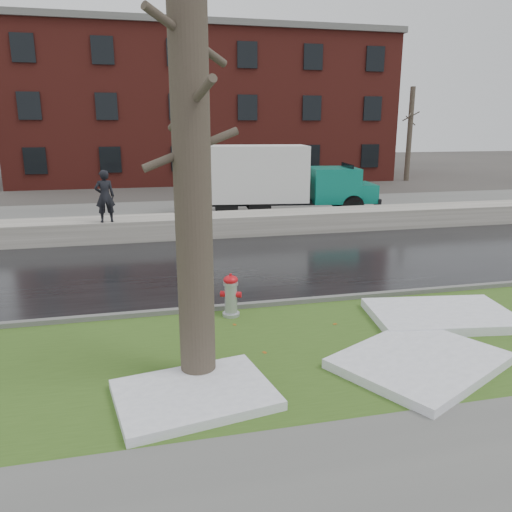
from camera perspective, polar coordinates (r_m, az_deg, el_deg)
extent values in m
plane|color=#47423D|center=(10.23, 4.67, -7.63)|extent=(120.00, 120.00, 0.00)
cube|color=#36531B|center=(9.14, 7.10, -10.38)|extent=(60.00, 4.50, 0.04)
cube|color=slate|center=(6.29, 20.04, -24.12)|extent=(60.00, 3.00, 0.05)
cube|color=black|center=(14.34, -0.80, -0.93)|extent=(60.00, 7.00, 0.03)
cube|color=slate|center=(22.53, -5.47, 4.76)|extent=(60.00, 9.00, 0.03)
cube|color=slate|center=(11.10, 3.10, -5.39)|extent=(60.00, 0.15, 0.14)
cube|color=beige|center=(18.28, -3.65, 3.62)|extent=(60.00, 1.60, 0.75)
cube|color=maroon|center=(39.32, -6.20, 16.26)|extent=(26.00, 12.00, 10.00)
cylinder|color=brown|center=(35.13, -18.65, 12.93)|extent=(0.36, 0.36, 6.50)
cylinder|color=brown|center=(35.13, -18.78, 14.48)|extent=(0.84, 1.62, 0.73)
cylinder|color=brown|center=(35.15, -18.91, 15.94)|extent=(1.08, 1.26, 0.66)
cylinder|color=brown|center=(35.13, -18.70, 13.50)|extent=(1.40, 0.61, 0.63)
cylinder|color=brown|center=(38.06, 17.14, 13.13)|extent=(0.36, 0.36, 6.50)
cylinder|color=brown|center=(38.05, 17.25, 14.55)|extent=(0.84, 1.62, 0.73)
cylinder|color=brown|center=(38.07, 17.36, 15.90)|extent=(1.08, 1.26, 0.66)
cylinder|color=brown|center=(38.05, 17.18, 13.65)|extent=(1.40, 0.61, 0.63)
cylinder|color=#B0B3B8|center=(10.34, -2.89, -4.80)|extent=(0.33, 0.33, 0.78)
ellipsoid|color=red|center=(10.21, -2.91, -2.73)|extent=(0.39, 0.39, 0.18)
cylinder|color=red|center=(10.19, -2.92, -2.19)|extent=(0.07, 0.07, 0.06)
cylinder|color=red|center=(10.34, -3.77, -4.34)|extent=(0.15, 0.16, 0.12)
cylinder|color=red|center=(10.28, -2.00, -4.44)|extent=(0.15, 0.16, 0.12)
cylinder|color=#B0B3B8|center=(10.46, -2.72, -4.10)|extent=(0.19, 0.16, 0.16)
cylinder|color=brown|center=(7.24, -7.37, 11.24)|extent=(0.64, 0.64, 6.83)
cylinder|color=brown|center=(7.23, -7.56, 16.65)|extent=(0.54, 1.67, 0.71)
cylinder|color=brown|center=(7.31, -7.81, 23.54)|extent=(1.23, 1.05, 0.64)
cylinder|color=brown|center=(7.23, -7.40, 12.01)|extent=(1.42, 0.35, 0.61)
cube|color=black|center=(22.32, 2.43, 6.17)|extent=(7.11, 1.78, 0.19)
cube|color=silver|center=(22.04, -0.52, 9.42)|extent=(5.01, 2.80, 2.38)
cube|color=#0D7865|center=(22.72, 8.80, 8.07)|extent=(2.28, 2.36, 1.50)
cube|color=#0D7865|center=(23.11, 11.86, 7.16)|extent=(1.30, 2.06, 0.79)
cube|color=black|center=(22.83, 10.37, 9.37)|extent=(0.30, 1.76, 0.79)
cube|color=black|center=(22.16, -8.06, 5.23)|extent=(1.63, 1.24, 0.59)
cylinder|color=black|center=(22.12, 10.98, 5.61)|extent=(1.00, 0.39, 0.97)
cylinder|color=black|center=(23.88, 9.71, 6.32)|extent=(1.00, 0.39, 0.97)
cylinder|color=black|center=(21.32, 0.42, 5.54)|extent=(1.00, 0.39, 0.97)
cylinder|color=black|center=(23.14, -0.07, 6.27)|extent=(1.00, 0.39, 0.97)
cylinder|color=black|center=(21.22, -3.38, 5.47)|extent=(1.00, 0.39, 0.97)
cylinder|color=black|center=(23.04, -3.59, 6.20)|extent=(1.00, 0.39, 0.97)
imported|color=black|center=(17.28, -16.89, 6.55)|extent=(0.69, 0.51, 1.73)
cube|color=white|center=(8.83, 18.27, -11.30)|extent=(3.23, 2.98, 0.16)
cube|color=white|center=(7.53, -7.03, -15.44)|extent=(2.44, 1.96, 0.14)
cube|color=white|center=(10.92, 20.37, -6.34)|extent=(3.03, 2.18, 0.18)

